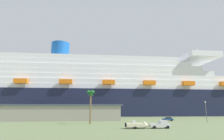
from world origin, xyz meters
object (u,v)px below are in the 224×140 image
Objects in this scene: pickup_truck at (161,125)px; parked_car_blue_suv at (168,119)px; cruise_ship at (107,92)px; palm_tree at (91,97)px; small_boat_on_trailer at (138,125)px; parked_car_green_wagon at (30,119)px; parked_car_yellow_taxi at (82,119)px; street_lamp at (206,109)px.

pickup_truck is 32.84m from parked_car_blue_suv.
cruise_ship reaches higher than parked_car_blue_suv.
cruise_ship is 89.00m from pickup_truck.
pickup_truck is at bearing -40.21° from palm_tree.
pickup_truck is at bearing -86.04° from cruise_ship.
small_boat_on_trailer is (-6.36, 0.38, -0.08)m from pickup_truck.
pickup_truck is 56.59m from parked_car_green_wagon.
pickup_truck is at bearing -56.63° from parked_car_yellow_taxi.
palm_tree is at bearing -159.49° from parked_car_blue_suv.
small_boat_on_trailer reaches higher than parked_car_yellow_taxi.
parked_car_blue_suv is at bearing 129.64° from street_lamp.
pickup_truck is 1.28× the size of parked_car_yellow_taxi.
street_lamp is at bearing -14.46° from parked_car_green_wagon.
small_boat_on_trailer is at bearing -90.21° from cruise_ship.
street_lamp is (31.36, -70.56, -11.92)m from cruise_ship.
cruise_ship is at bearing 89.79° from small_boat_on_trailer.
cruise_ship is 62.20× the size of parked_car_yellow_taxi.
pickup_truck is at bearing -3.46° from small_boat_on_trailer.
cruise_ship reaches higher than parked_car_green_wagon.
parked_car_yellow_taxi is 37.94m from parked_car_blue_suv.
parked_car_yellow_taxi is at bearing 172.28° from parked_car_blue_suv.
parked_car_yellow_taxi is at bearing 159.88° from street_lamp.
parked_car_green_wagon is at bearing 142.07° from pickup_truck.
cruise_ship is at bearing 93.96° from pickup_truck.
palm_tree reaches higher than parked_car_yellow_taxi.
pickup_truck reaches higher than parked_car_green_wagon.
parked_car_green_wagon is at bearing 143.91° from palm_tree.
cruise_ship reaches higher than parked_car_yellow_taxi.
cruise_ship is 57.89m from parked_car_yellow_taxi.
parked_car_green_wagon is (-44.63, 34.79, -0.21)m from pickup_truck.
pickup_truck is 41.08m from parked_car_yellow_taxi.
parked_car_blue_suv is (-10.33, 12.46, -4.45)m from street_lamp.
parked_car_yellow_taxi is at bearing -107.35° from cruise_ship.
parked_car_yellow_taxi and parked_car_green_wagon have the same top height.
cruise_ship reaches higher than palm_tree.
small_boat_on_trailer is at bearing -50.87° from palm_tree.
parked_car_yellow_taxi is at bearing 100.23° from palm_tree.
cruise_ship is 72.58m from palm_tree.
palm_tree reaches higher than street_lamp.
cruise_ship is 57.02× the size of parked_car_blue_suv.
parked_car_yellow_taxi is (-16.24, 33.92, -0.13)m from small_boat_on_trailer.
parked_car_yellow_taxi is 22.04m from parked_car_green_wagon.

